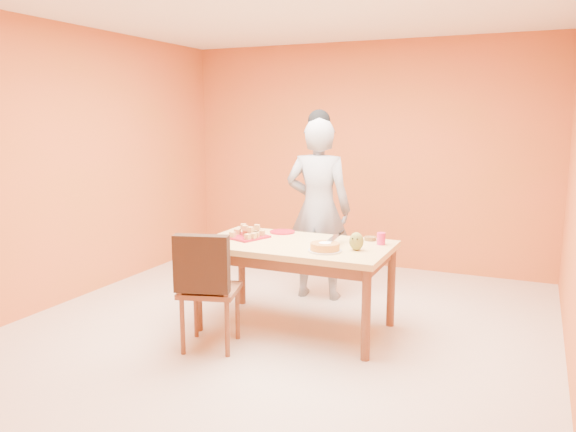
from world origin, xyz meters
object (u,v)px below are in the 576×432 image
at_px(red_dinner_plate, 282,232).
at_px(egg_ornament, 356,241).
at_px(person, 318,209).
at_px(magenta_glass, 381,239).
at_px(pastry_platter, 247,237).
at_px(sponge_cake, 325,247).
at_px(dining_chair, 209,287).
at_px(checker_tin, 370,239).
at_px(dining_table, 296,254).

relative_size(red_dinner_plate, egg_ornament, 1.58).
height_order(person, magenta_glass, person).
bearing_deg(magenta_glass, red_dinner_plate, 173.37).
xyz_separation_m(pastry_platter, sponge_cake, (0.81, -0.20, 0.03)).
relative_size(dining_chair, checker_tin, 9.07).
bearing_deg(checker_tin, pastry_platter, -161.83).
distance_m(pastry_platter, red_dinner_plate, 0.38).
distance_m(dining_chair, checker_tin, 1.46).
xyz_separation_m(sponge_cake, checker_tin, (0.22, 0.54, -0.02)).
height_order(sponge_cake, egg_ornament, egg_ornament).
bearing_deg(checker_tin, sponge_cake, -112.22).
height_order(dining_table, person, person).
bearing_deg(checker_tin, person, 141.68).
bearing_deg(red_dinner_plate, checker_tin, 0.68).
bearing_deg(dining_chair, person, 62.03).
bearing_deg(pastry_platter, dining_table, -1.40).
relative_size(pastry_platter, magenta_glass, 3.08).
distance_m(pastry_platter, egg_ornament, 1.03).
bearing_deg(dining_table, sponge_cake, -29.33).
height_order(person, egg_ornament, person).
distance_m(person, pastry_platter, 0.96).
xyz_separation_m(egg_ornament, magenta_glass, (0.13, 0.28, -0.02)).
distance_m(egg_ornament, checker_tin, 0.41).
relative_size(dining_chair, magenta_glass, 9.43).
bearing_deg(red_dinner_plate, magenta_glass, -6.63).
bearing_deg(sponge_cake, egg_ornament, 31.45).
relative_size(dining_table, checker_tin, 15.20).
relative_size(person, magenta_glass, 17.84).
distance_m(dining_table, red_dinner_plate, 0.45).
xyz_separation_m(dining_chair, person, (0.32, 1.56, 0.41)).
distance_m(dining_table, person, 0.94).
height_order(dining_chair, pastry_platter, dining_chair).
bearing_deg(egg_ornament, person, 120.19).
xyz_separation_m(red_dinner_plate, checker_tin, (0.83, 0.01, 0.01)).
height_order(dining_table, pastry_platter, pastry_platter).
distance_m(dining_chair, magenta_glass, 1.48).
distance_m(person, checker_tin, 0.89).
height_order(pastry_platter, checker_tin, checker_tin).
distance_m(red_dinner_plate, checker_tin, 0.83).
bearing_deg(red_dinner_plate, sponge_cake, -40.72).
bearing_deg(sponge_cake, checker_tin, 67.78).
bearing_deg(dining_chair, pastry_platter, 75.29).
height_order(dining_table, checker_tin, checker_tin).
xyz_separation_m(pastry_platter, red_dinner_plate, (0.20, 0.33, -0.00)).
bearing_deg(person, red_dinner_plate, 69.54).
bearing_deg(dining_chair, dining_table, 38.82).
bearing_deg(pastry_platter, person, 68.94).
xyz_separation_m(pastry_platter, checker_tin, (1.03, 0.34, 0.01)).
xyz_separation_m(dining_chair, red_dinner_plate, (0.18, 1.00, 0.27)).
distance_m(red_dinner_plate, sponge_cake, 0.81).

